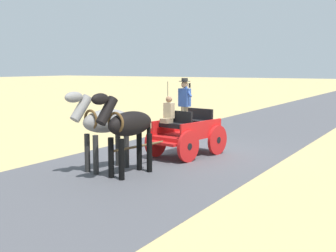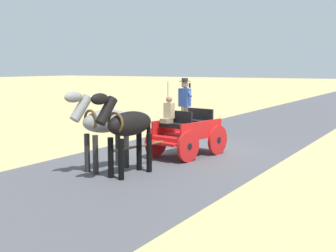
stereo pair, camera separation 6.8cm
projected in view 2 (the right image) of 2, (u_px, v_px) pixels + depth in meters
The scene contains 6 objects.
ground_plane at pixel (192, 151), 15.04m from camera, with size 200.00×200.00×0.00m, color tan.
road_surface at pixel (192, 151), 15.04m from camera, with size 6.15×160.00×0.01m, color #4C4C51.
horse_drawn_carriage at pixel (186, 131), 14.15m from camera, with size 1.80×4.51×2.50m.
horse_near_side at pixel (127, 126), 11.51m from camera, with size 0.74×2.14×2.21m.
horse_off_side at pixel (103, 123), 12.11m from camera, with size 0.87×2.15×2.21m.
traffic_cone at pixel (154, 131), 18.22m from camera, with size 0.32×0.32×0.50m, color orange.
Camera 2 is at (-6.91, 13.11, 2.83)m, focal length 47.55 mm.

